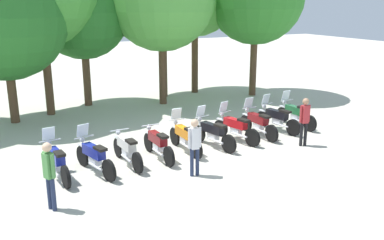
{
  "coord_description": "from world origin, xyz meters",
  "views": [
    {
      "loc": [
        -6.34,
        -12.06,
        4.87
      ],
      "look_at": [
        0.0,
        0.5,
        0.9
      ],
      "focal_mm": 39.33,
      "sensor_mm": 36.0,
      "label": 1
    }
  ],
  "objects_px": {
    "motorcycle_2": "(127,149)",
    "tree_1": "(3,17)",
    "motorcycle_8": "(277,118)",
    "motorcycle_4": "(185,137)",
    "motorcycle_7": "(258,123)",
    "tree_5": "(163,8)",
    "motorcycle_5": "(212,133)",
    "person_2": "(49,171)",
    "motorcycle_0": "(56,161)",
    "motorcycle_1": "(94,156)",
    "tree_3": "(82,12)",
    "motorcycle_9": "(295,114)",
    "motorcycle_3": "(158,143)",
    "person_0": "(305,118)",
    "motorcycle_6": "(235,127)",
    "person_1": "(195,143)"
  },
  "relations": [
    {
      "from": "motorcycle_2",
      "to": "tree_1",
      "type": "bearing_deg",
      "value": 18.15
    },
    {
      "from": "motorcycle_8",
      "to": "tree_1",
      "type": "bearing_deg",
      "value": 45.83
    },
    {
      "from": "motorcycle_4",
      "to": "motorcycle_8",
      "type": "relative_size",
      "value": 1.01
    },
    {
      "from": "motorcycle_2",
      "to": "motorcycle_4",
      "type": "relative_size",
      "value": 1.0
    },
    {
      "from": "motorcycle_7",
      "to": "tree_5",
      "type": "xyz_separation_m",
      "value": [
        -0.4,
        7.95,
        4.05
      ]
    },
    {
      "from": "motorcycle_5",
      "to": "person_2",
      "type": "distance_m",
      "value": 6.16
    },
    {
      "from": "motorcycle_8",
      "to": "motorcycle_7",
      "type": "bearing_deg",
      "value": 90.66
    },
    {
      "from": "motorcycle_0",
      "to": "motorcycle_1",
      "type": "relative_size",
      "value": 1.02
    },
    {
      "from": "motorcycle_8",
      "to": "tree_3",
      "type": "height_order",
      "value": "tree_3"
    },
    {
      "from": "motorcycle_4",
      "to": "motorcycle_1",
      "type": "bearing_deg",
      "value": 96.68
    },
    {
      "from": "motorcycle_1",
      "to": "motorcycle_9",
      "type": "bearing_deg",
      "value": -96.91
    },
    {
      "from": "motorcycle_3",
      "to": "motorcycle_8",
      "type": "relative_size",
      "value": 1.01
    },
    {
      "from": "tree_5",
      "to": "motorcycle_9",
      "type": "bearing_deg",
      "value": -71.65
    },
    {
      "from": "motorcycle_4",
      "to": "motorcycle_7",
      "type": "distance_m",
      "value": 3.18
    },
    {
      "from": "motorcycle_4",
      "to": "motorcycle_5",
      "type": "bearing_deg",
      "value": -93.62
    },
    {
      "from": "motorcycle_9",
      "to": "motorcycle_1",
      "type": "bearing_deg",
      "value": 94.45
    },
    {
      "from": "motorcycle_7",
      "to": "tree_3",
      "type": "bearing_deg",
      "value": 27.87
    },
    {
      "from": "motorcycle_1",
      "to": "motorcycle_5",
      "type": "xyz_separation_m",
      "value": [
        4.22,
        0.45,
        0.0
      ]
    },
    {
      "from": "person_0",
      "to": "tree_5",
      "type": "bearing_deg",
      "value": -164.78
    },
    {
      "from": "motorcycle_2",
      "to": "tree_5",
      "type": "bearing_deg",
      "value": -33.56
    },
    {
      "from": "motorcycle_1",
      "to": "motorcycle_4",
      "type": "height_order",
      "value": "same"
    },
    {
      "from": "motorcycle_5",
      "to": "motorcycle_0",
      "type": "bearing_deg",
      "value": 81.11
    },
    {
      "from": "motorcycle_9",
      "to": "tree_3",
      "type": "distance_m",
      "value": 10.63
    },
    {
      "from": "person_0",
      "to": "motorcycle_9",
      "type": "bearing_deg",
      "value": 154.71
    },
    {
      "from": "motorcycle_1",
      "to": "motorcycle_2",
      "type": "relative_size",
      "value": 0.98
    },
    {
      "from": "motorcycle_1",
      "to": "person_0",
      "type": "xyz_separation_m",
      "value": [
        7.12,
        -0.87,
        0.48
      ]
    },
    {
      "from": "motorcycle_3",
      "to": "tree_1",
      "type": "bearing_deg",
      "value": 27.35
    },
    {
      "from": "motorcycle_4",
      "to": "motorcycle_7",
      "type": "relative_size",
      "value": 1.0
    },
    {
      "from": "motorcycle_0",
      "to": "motorcycle_4",
      "type": "distance_m",
      "value": 4.24
    },
    {
      "from": "motorcycle_2",
      "to": "motorcycle_7",
      "type": "xyz_separation_m",
      "value": [
        5.27,
        0.55,
        0.01
      ]
    },
    {
      "from": "motorcycle_8",
      "to": "tree_1",
      "type": "height_order",
      "value": "tree_1"
    },
    {
      "from": "motorcycle_1",
      "to": "tree_3",
      "type": "relative_size",
      "value": 0.33
    },
    {
      "from": "motorcycle_9",
      "to": "tree_3",
      "type": "height_order",
      "value": "tree_3"
    },
    {
      "from": "motorcycle_6",
      "to": "tree_1",
      "type": "distance_m",
      "value": 10.03
    },
    {
      "from": "motorcycle_3",
      "to": "tree_3",
      "type": "xyz_separation_m",
      "value": [
        -0.28,
        8.25,
        3.89
      ]
    },
    {
      "from": "person_0",
      "to": "tree_3",
      "type": "distance_m",
      "value": 11.29
    },
    {
      "from": "motorcycle_9",
      "to": "tree_3",
      "type": "bearing_deg",
      "value": 38.64
    },
    {
      "from": "motorcycle_3",
      "to": "person_0",
      "type": "xyz_separation_m",
      "value": [
        5.0,
        -1.14,
        0.5
      ]
    },
    {
      "from": "motorcycle_3",
      "to": "motorcycle_7",
      "type": "distance_m",
      "value": 4.25
    },
    {
      "from": "motorcycle_8",
      "to": "person_2",
      "type": "height_order",
      "value": "person_2"
    },
    {
      "from": "motorcycle_4",
      "to": "motorcycle_9",
      "type": "bearing_deg",
      "value": -84.81
    },
    {
      "from": "motorcycle_4",
      "to": "person_2",
      "type": "xyz_separation_m",
      "value": [
        -4.67,
        -2.28,
        0.49
      ]
    },
    {
      "from": "motorcycle_5",
      "to": "motorcycle_1",
      "type": "bearing_deg",
      "value": 83.43
    },
    {
      "from": "motorcycle_5",
      "to": "tree_5",
      "type": "height_order",
      "value": "tree_5"
    },
    {
      "from": "motorcycle_1",
      "to": "tree_5",
      "type": "distance_m",
      "value": 11.28
    },
    {
      "from": "tree_5",
      "to": "tree_1",
      "type": "bearing_deg",
      "value": -166.36
    },
    {
      "from": "motorcycle_7",
      "to": "person_1",
      "type": "height_order",
      "value": "person_1"
    },
    {
      "from": "motorcycle_6",
      "to": "person_2",
      "type": "distance_m",
      "value": 7.21
    },
    {
      "from": "motorcycle_0",
      "to": "motorcycle_4",
      "type": "relative_size",
      "value": 1.0
    },
    {
      "from": "tree_5",
      "to": "person_2",
      "type": "bearing_deg",
      "value": -125.26
    }
  ]
}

